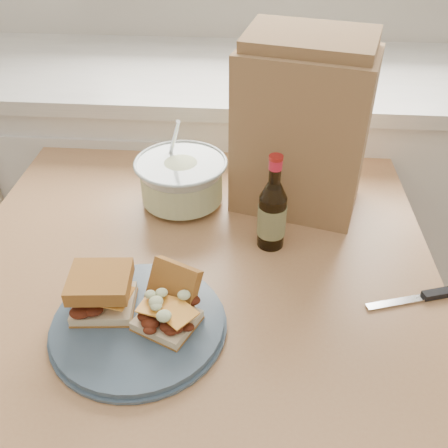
# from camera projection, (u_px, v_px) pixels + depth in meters

# --- Properties ---
(cabinet_run) EXTENTS (2.50, 0.64, 0.94)m
(cabinet_run) POSITION_uv_depth(u_px,v_px,m) (266.00, 195.00, 1.81)
(cabinet_run) COLOR white
(cabinet_run) RESTS_ON ground
(dining_table) EXTENTS (0.98, 0.98, 0.80)m
(dining_table) POSITION_uv_depth(u_px,v_px,m) (198.00, 299.00, 1.09)
(dining_table) COLOR #B08053
(dining_table) RESTS_ON ground
(plate) EXTENTS (0.30, 0.30, 0.02)m
(plate) POSITION_uv_depth(u_px,v_px,m) (139.00, 324.00, 0.86)
(plate) COLOR #415569
(plate) RESTS_ON dining_table
(sandwich_left) EXTENTS (0.11, 0.10, 0.08)m
(sandwich_left) POSITION_uv_depth(u_px,v_px,m) (102.00, 292.00, 0.86)
(sandwich_left) COLOR beige
(sandwich_left) RESTS_ON plate
(sandwich_right) EXTENTS (0.12, 0.16, 0.08)m
(sandwich_right) POSITION_uv_depth(u_px,v_px,m) (169.00, 305.00, 0.85)
(sandwich_right) COLOR beige
(sandwich_right) RESTS_ON plate
(coleslaw_bowl) EXTENTS (0.21, 0.21, 0.21)m
(coleslaw_bowl) POSITION_uv_depth(u_px,v_px,m) (182.00, 182.00, 1.15)
(coleslaw_bowl) COLOR #B6C4C1
(coleslaw_bowl) RESTS_ON dining_table
(beer_bottle) EXTENTS (0.06, 0.06, 0.21)m
(beer_bottle) POSITION_uv_depth(u_px,v_px,m) (272.00, 213.00, 1.01)
(beer_bottle) COLOR black
(beer_bottle) RESTS_ON dining_table
(knife) EXTENTS (0.18, 0.07, 0.01)m
(knife) POSITION_uv_depth(u_px,v_px,m) (430.00, 295.00, 0.92)
(knife) COLOR silver
(knife) RESTS_ON dining_table
(paper_bag) EXTENTS (0.31, 0.24, 0.36)m
(paper_bag) POSITION_uv_depth(u_px,v_px,m) (301.00, 133.00, 1.08)
(paper_bag) COLOR olive
(paper_bag) RESTS_ON dining_table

